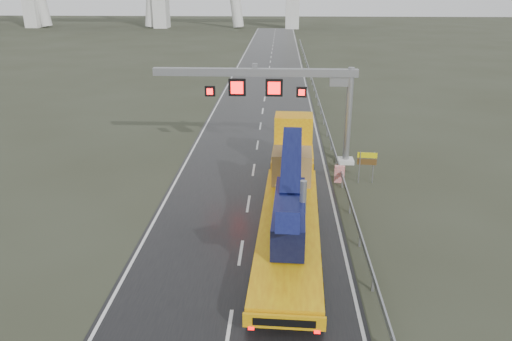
# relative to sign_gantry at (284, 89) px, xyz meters

# --- Properties ---
(ground) EXTENTS (400.00, 400.00, 0.00)m
(ground) POSITION_rel_sign_gantry_xyz_m (-2.10, -17.99, -5.61)
(ground) COLOR #2E3021
(ground) RESTS_ON ground
(road) EXTENTS (11.00, 200.00, 0.02)m
(road) POSITION_rel_sign_gantry_xyz_m (-2.10, 22.01, -5.60)
(road) COLOR black
(road) RESTS_ON ground
(guardrail) EXTENTS (0.20, 140.00, 1.40)m
(guardrail) POSITION_rel_sign_gantry_xyz_m (4.00, 12.01, -4.91)
(guardrail) COLOR gray
(guardrail) RESTS_ON ground
(sign_gantry) EXTENTS (14.90, 1.20, 7.42)m
(sign_gantry) POSITION_rel_sign_gantry_xyz_m (0.00, 0.00, 0.00)
(sign_gantry) COLOR silver
(sign_gantry) RESTS_ON ground
(heavy_haul_truck) EXTENTS (3.74, 20.67, 4.83)m
(heavy_haul_truck) POSITION_rel_sign_gantry_xyz_m (0.49, -8.58, -3.74)
(heavy_haul_truck) COLOR yellow
(heavy_haul_truck) RESTS_ON ground
(exit_sign_pair) EXTENTS (1.30, 0.19, 2.23)m
(exit_sign_pair) POSITION_rel_sign_gantry_xyz_m (5.66, -4.10, -4.05)
(exit_sign_pair) COLOR gray
(exit_sign_pair) RESTS_ON ground
(striped_barrier) EXTENTS (0.72, 0.45, 1.16)m
(striped_barrier) POSITION_rel_sign_gantry_xyz_m (3.90, -3.99, -5.03)
(striped_barrier) COLOR red
(striped_barrier) RESTS_ON ground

